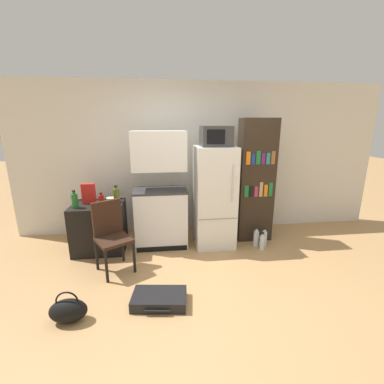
{
  "coord_description": "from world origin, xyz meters",
  "views": [
    {
      "loc": [
        -0.5,
        -2.47,
        1.88
      ],
      "look_at": [
        -0.11,
        0.85,
        0.99
      ],
      "focal_mm": 24.0,
      "sensor_mm": 36.0,
      "label": 1
    }
  ],
  "objects_px": {
    "chair": "(111,231)",
    "suitcase_large_flat": "(159,299)",
    "bowl": "(112,199)",
    "water_bottle_front": "(256,238)",
    "refrigerator": "(214,197)",
    "cereal_box": "(89,194)",
    "bottle_olive_oil": "(116,195)",
    "bottle_ketchup_red": "(101,200)",
    "water_bottle_middle": "(264,239)",
    "handbag": "(68,310)",
    "side_table": "(100,227)",
    "water_bottle_back": "(262,242)",
    "microwave": "(216,136)",
    "bottle_green_tall": "(75,200)",
    "kitchen_hutch": "(161,195)",
    "bookshelf": "(255,181)"
  },
  "relations": [
    {
      "from": "water_bottle_back",
      "to": "chair",
      "type": "bearing_deg",
      "value": -172.79
    },
    {
      "from": "refrigerator",
      "to": "bookshelf",
      "type": "xyz_separation_m",
      "value": [
        0.7,
        0.14,
        0.21
      ]
    },
    {
      "from": "handbag",
      "to": "water_bottle_middle",
      "type": "height_order",
      "value": "handbag"
    },
    {
      "from": "water_bottle_front",
      "to": "water_bottle_back",
      "type": "bearing_deg",
      "value": -72.4
    },
    {
      "from": "kitchen_hutch",
      "to": "water_bottle_back",
      "type": "height_order",
      "value": "kitchen_hutch"
    },
    {
      "from": "bookshelf",
      "to": "water_bottle_back",
      "type": "height_order",
      "value": "bookshelf"
    },
    {
      "from": "refrigerator",
      "to": "bottle_olive_oil",
      "type": "bearing_deg",
      "value": 176.91
    },
    {
      "from": "bookshelf",
      "to": "microwave",
      "type": "bearing_deg",
      "value": -168.49
    },
    {
      "from": "side_table",
      "to": "water_bottle_back",
      "type": "xyz_separation_m",
      "value": [
        2.47,
        -0.3,
        -0.25
      ]
    },
    {
      "from": "bowl",
      "to": "water_bottle_front",
      "type": "relative_size",
      "value": 0.52
    },
    {
      "from": "bottle_ketchup_red",
      "to": "water_bottle_front",
      "type": "xyz_separation_m",
      "value": [
        2.36,
        -0.14,
        -0.68
      ]
    },
    {
      "from": "bottle_ketchup_red",
      "to": "bottle_olive_oil",
      "type": "bearing_deg",
      "value": 28.46
    },
    {
      "from": "side_table",
      "to": "microwave",
      "type": "height_order",
      "value": "microwave"
    },
    {
      "from": "microwave",
      "to": "bottle_olive_oil",
      "type": "height_order",
      "value": "microwave"
    },
    {
      "from": "water_bottle_middle",
      "to": "water_bottle_back",
      "type": "height_order",
      "value": "water_bottle_middle"
    },
    {
      "from": "kitchen_hutch",
      "to": "refrigerator",
      "type": "distance_m",
      "value": 0.84
    },
    {
      "from": "refrigerator",
      "to": "cereal_box",
      "type": "distance_m",
      "value": 1.9
    },
    {
      "from": "bowl",
      "to": "chair",
      "type": "height_order",
      "value": "chair"
    },
    {
      "from": "kitchen_hutch",
      "to": "bottle_green_tall",
      "type": "bearing_deg",
      "value": -170.68
    },
    {
      "from": "kitchen_hutch",
      "to": "refrigerator",
      "type": "bearing_deg",
      "value": -3.82
    },
    {
      "from": "cereal_box",
      "to": "side_table",
      "type": "bearing_deg",
      "value": -25.77
    },
    {
      "from": "side_table",
      "to": "cereal_box",
      "type": "xyz_separation_m",
      "value": [
        -0.12,
        0.06,
        0.52
      ]
    },
    {
      "from": "refrigerator",
      "to": "bottle_olive_oil",
      "type": "height_order",
      "value": "refrigerator"
    },
    {
      "from": "kitchen_hutch",
      "to": "bottle_ketchup_red",
      "type": "distance_m",
      "value": 0.87
    },
    {
      "from": "side_table",
      "to": "microwave",
      "type": "xyz_separation_m",
      "value": [
        1.77,
        0.0,
        1.34
      ]
    },
    {
      "from": "bottle_ketchup_red",
      "to": "chair",
      "type": "height_order",
      "value": "chair"
    },
    {
      "from": "chair",
      "to": "suitcase_large_flat",
      "type": "xyz_separation_m",
      "value": [
        0.62,
        -0.8,
        -0.48
      ]
    },
    {
      "from": "bookshelf",
      "to": "water_bottle_back",
      "type": "xyz_separation_m",
      "value": [
        0.0,
        -0.44,
        -0.87
      ]
    },
    {
      "from": "water_bottle_middle",
      "to": "bottle_olive_oil",
      "type": "bearing_deg",
      "value": 172.79
    },
    {
      "from": "microwave",
      "to": "cereal_box",
      "type": "distance_m",
      "value": 2.07
    },
    {
      "from": "microwave",
      "to": "bottle_green_tall",
      "type": "height_order",
      "value": "microwave"
    },
    {
      "from": "bottle_green_tall",
      "to": "water_bottle_front",
      "type": "bearing_deg",
      "value": -0.44
    },
    {
      "from": "water_bottle_front",
      "to": "bowl",
      "type": "bearing_deg",
      "value": 171.3
    },
    {
      "from": "suitcase_large_flat",
      "to": "side_table",
      "type": "bearing_deg",
      "value": 130.28
    },
    {
      "from": "water_bottle_front",
      "to": "water_bottle_middle",
      "type": "relative_size",
      "value": 1.0
    },
    {
      "from": "kitchen_hutch",
      "to": "cereal_box",
      "type": "xyz_separation_m",
      "value": [
        -1.06,
        0.0,
        0.06
      ]
    },
    {
      "from": "refrigerator",
      "to": "cereal_box",
      "type": "bearing_deg",
      "value": 178.24
    },
    {
      "from": "refrigerator",
      "to": "handbag",
      "type": "bearing_deg",
      "value": -138.76
    },
    {
      "from": "bottle_olive_oil",
      "to": "cereal_box",
      "type": "bearing_deg",
      "value": -176.71
    },
    {
      "from": "cereal_box",
      "to": "water_bottle_back",
      "type": "xyz_separation_m",
      "value": [
        2.6,
        -0.36,
        -0.76
      ]
    },
    {
      "from": "side_table",
      "to": "water_bottle_back",
      "type": "distance_m",
      "value": 2.5
    },
    {
      "from": "bowl",
      "to": "water_bottle_middle",
      "type": "relative_size",
      "value": 0.52
    },
    {
      "from": "side_table",
      "to": "water_bottle_middle",
      "type": "relative_size",
      "value": 2.38
    },
    {
      "from": "water_bottle_middle",
      "to": "kitchen_hutch",
      "type": "bearing_deg",
      "value": 170.73
    },
    {
      "from": "microwave",
      "to": "water_bottle_middle",
      "type": "distance_m",
      "value": 1.77
    },
    {
      "from": "chair",
      "to": "suitcase_large_flat",
      "type": "height_order",
      "value": "chair"
    },
    {
      "from": "bottle_olive_oil",
      "to": "bottle_green_tall",
      "type": "height_order",
      "value": "bottle_olive_oil"
    },
    {
      "from": "bookshelf",
      "to": "bottle_green_tall",
      "type": "height_order",
      "value": "bookshelf"
    },
    {
      "from": "refrigerator",
      "to": "bookshelf",
      "type": "bearing_deg",
      "value": 11.4
    },
    {
      "from": "bottle_green_tall",
      "to": "water_bottle_back",
      "type": "xyz_separation_m",
      "value": [
        2.74,
        -0.16,
        -0.72
      ]
    }
  ]
}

